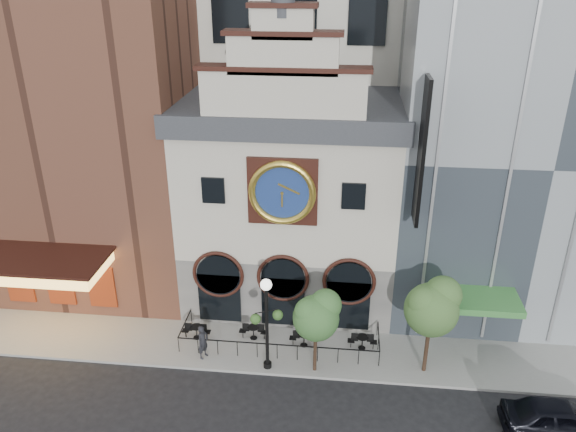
% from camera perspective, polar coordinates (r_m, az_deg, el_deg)
% --- Properties ---
extents(ground, '(120.00, 120.00, 0.00)m').
position_cam_1_polar(ground, '(29.68, -1.40, -15.94)').
color(ground, black).
rests_on(ground, ground).
extents(sidewalk, '(44.00, 5.00, 0.15)m').
position_cam_1_polar(sidewalk, '(31.56, -0.80, -12.90)').
color(sidewalk, gray).
rests_on(sidewalk, ground).
extents(clock_building, '(12.60, 8.78, 18.65)m').
position_cam_1_polar(clock_building, '(32.82, 0.25, 2.05)').
color(clock_building, '#605E5B').
rests_on(clock_building, ground).
extents(theater_building, '(14.00, 15.60, 25.00)m').
position_cam_1_polar(theater_building, '(36.69, -20.52, 12.63)').
color(theater_building, brown).
rests_on(theater_building, ground).
extents(retail_building, '(14.00, 14.40, 20.00)m').
position_cam_1_polar(retail_building, '(35.00, 22.54, 7.60)').
color(retail_building, gray).
rests_on(retail_building, ground).
extents(cafe_railing, '(10.60, 2.60, 0.90)m').
position_cam_1_polar(cafe_railing, '(31.24, -0.81, -12.13)').
color(cafe_railing, black).
rests_on(cafe_railing, sidewalk).
extents(bistro_0, '(1.58, 0.68, 0.90)m').
position_cam_1_polar(bistro_0, '(32.01, -9.29, -11.45)').
color(bistro_0, black).
rests_on(bistro_0, sidewalk).
extents(bistro_1, '(1.58, 0.68, 0.90)m').
position_cam_1_polar(bistro_1, '(31.64, -3.53, -11.61)').
color(bistro_1, black).
rests_on(bistro_1, sidewalk).
extents(bistro_2, '(1.58, 0.68, 0.90)m').
position_cam_1_polar(bistro_2, '(31.08, 1.64, -12.33)').
color(bistro_2, black).
rests_on(bistro_2, sidewalk).
extents(bistro_3, '(1.58, 0.68, 0.90)m').
position_cam_1_polar(bistro_3, '(31.14, 7.55, -12.49)').
color(bistro_3, black).
rests_on(bistro_3, sidewalk).
extents(car_right, '(5.03, 2.08, 1.70)m').
position_cam_1_polar(car_right, '(28.93, 25.88, -18.02)').
color(car_right, black).
rests_on(car_right, ground).
extents(pedestrian, '(0.72, 0.82, 1.90)m').
position_cam_1_polar(pedestrian, '(30.35, -8.64, -12.55)').
color(pedestrian, black).
rests_on(pedestrian, sidewalk).
extents(lamppost, '(1.58, 1.00, 5.23)m').
position_cam_1_polar(lamppost, '(28.04, -2.19, -9.97)').
color(lamppost, black).
rests_on(lamppost, sidewalk).
extents(tree_left, '(2.38, 2.30, 4.59)m').
position_cam_1_polar(tree_left, '(27.83, 2.95, -9.96)').
color(tree_left, '#382619').
rests_on(tree_left, sidewalk).
extents(tree_right, '(2.76, 2.66, 5.31)m').
position_cam_1_polar(tree_right, '(28.35, 14.49, -8.81)').
color(tree_right, '#382619').
rests_on(tree_right, sidewalk).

